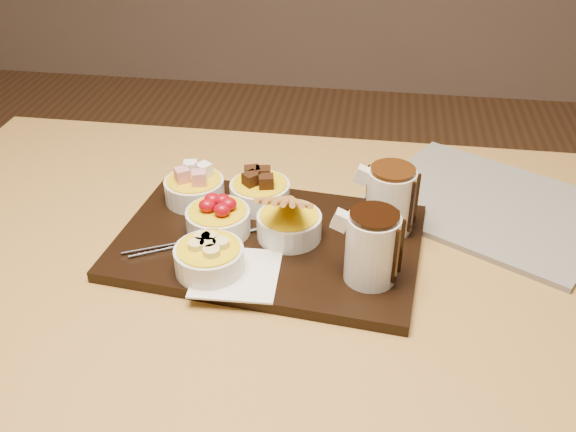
# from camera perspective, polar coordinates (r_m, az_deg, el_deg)

# --- Properties ---
(dining_table) EXTENTS (1.20, 0.80, 0.75)m
(dining_table) POSITION_cam_1_polar(r_m,az_deg,el_deg) (1.07, -3.57, -7.03)
(dining_table) COLOR #AE8640
(dining_table) RESTS_ON ground
(serving_board) EXTENTS (0.49, 0.34, 0.02)m
(serving_board) POSITION_cam_1_polar(r_m,az_deg,el_deg) (1.00, -1.70, -2.30)
(serving_board) COLOR black
(serving_board) RESTS_ON dining_table
(napkin) EXTENTS (0.12, 0.12, 0.00)m
(napkin) POSITION_cam_1_polar(r_m,az_deg,el_deg) (0.92, -4.59, -5.11)
(napkin) COLOR white
(napkin) RESTS_ON serving_board
(bowl_marshmallows) EXTENTS (0.10, 0.10, 0.04)m
(bowl_marshmallows) POSITION_cam_1_polar(r_m,az_deg,el_deg) (1.09, -8.30, 2.30)
(bowl_marshmallows) COLOR silver
(bowl_marshmallows) RESTS_ON serving_board
(bowl_cake) EXTENTS (0.10, 0.10, 0.04)m
(bowl_cake) POSITION_cam_1_polar(r_m,az_deg,el_deg) (1.07, -2.50, 1.98)
(bowl_cake) COLOR silver
(bowl_cake) RESTS_ON serving_board
(bowl_strawberries) EXTENTS (0.10, 0.10, 0.04)m
(bowl_strawberries) POSITION_cam_1_polar(r_m,az_deg,el_deg) (1.00, -6.22, -0.49)
(bowl_strawberries) COLOR silver
(bowl_strawberries) RESTS_ON serving_board
(bowl_biscotti) EXTENTS (0.10, 0.10, 0.04)m
(bowl_biscotti) POSITION_cam_1_polar(r_m,az_deg,el_deg) (0.98, 0.11, -0.90)
(bowl_biscotti) COLOR silver
(bowl_biscotti) RESTS_ON serving_board
(bowl_bananas) EXTENTS (0.10, 0.10, 0.04)m
(bowl_bananas) POSITION_cam_1_polar(r_m,az_deg,el_deg) (0.92, -7.01, -3.86)
(bowl_bananas) COLOR silver
(bowl_bananas) RESTS_ON serving_board
(pitcher_dark_chocolate) EXTENTS (0.08, 0.08, 0.10)m
(pitcher_dark_chocolate) POSITION_cam_1_polar(r_m,az_deg,el_deg) (0.89, 7.46, -2.86)
(pitcher_dark_chocolate) COLOR silver
(pitcher_dark_chocolate) RESTS_ON serving_board
(pitcher_milk_chocolate) EXTENTS (0.08, 0.08, 0.10)m
(pitcher_milk_chocolate) POSITION_cam_1_polar(r_m,az_deg,el_deg) (1.00, 9.06, 1.35)
(pitcher_milk_chocolate) COLOR silver
(pitcher_milk_chocolate) RESTS_ON serving_board
(fondue_skewers) EXTENTS (0.14, 0.25, 0.01)m
(fondue_skewers) POSITION_cam_1_polar(r_m,az_deg,el_deg) (0.99, -7.19, -1.93)
(fondue_skewers) COLOR silver
(fondue_skewers) RESTS_ON serving_board
(newspaper) EXTENTS (0.46, 0.44, 0.01)m
(newspaper) POSITION_cam_1_polar(r_m,az_deg,el_deg) (1.15, 17.46, 0.94)
(newspaper) COLOR beige
(newspaper) RESTS_ON dining_table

